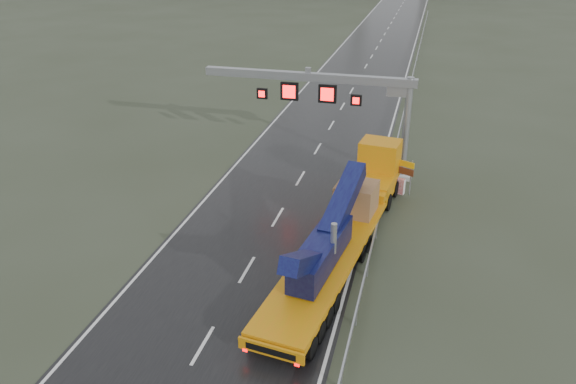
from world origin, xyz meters
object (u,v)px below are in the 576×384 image
(sign_gantry, at_px, (338,96))
(striped_barrier, at_px, (400,186))
(heavy_haul_truck, at_px, (350,213))
(exit_sign_pair, at_px, (404,170))

(sign_gantry, xyz_separation_m, striped_barrier, (4.85, -2.66, -5.08))
(sign_gantry, relative_size, striped_barrier, 14.10)
(heavy_haul_truck, height_order, exit_sign_pair, heavy_haul_truck)
(sign_gantry, height_order, exit_sign_pair, sign_gantry)
(sign_gantry, bearing_deg, heavy_haul_truck, -75.28)
(heavy_haul_truck, height_order, striped_barrier, heavy_haul_truck)
(sign_gantry, distance_m, heavy_haul_truck, 10.64)
(sign_gantry, distance_m, exit_sign_pair, 6.91)
(sign_gantry, bearing_deg, striped_barrier, -28.76)
(sign_gantry, distance_m, striped_barrier, 7.51)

